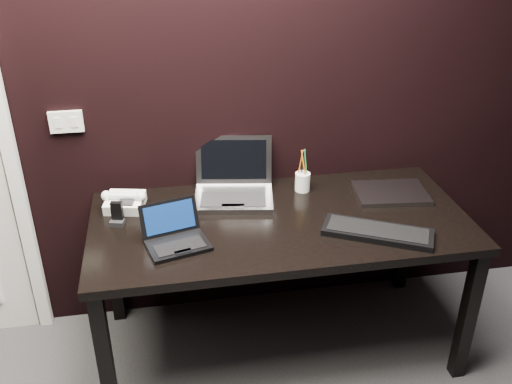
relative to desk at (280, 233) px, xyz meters
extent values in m
plane|color=black|center=(-0.30, 0.40, 0.64)|extent=(4.00, 0.00, 4.00)
cube|color=white|center=(-1.18, 0.37, 0.36)|extent=(0.06, 0.05, 2.11)
cube|color=silver|center=(-0.92, 0.39, 0.46)|extent=(0.15, 0.02, 0.10)
cube|color=silver|center=(-0.95, 0.38, 0.46)|extent=(0.03, 0.01, 0.05)
cube|color=silver|center=(-0.88, 0.38, 0.46)|extent=(0.03, 0.01, 0.05)
cube|color=black|center=(0.00, 0.00, 0.06)|extent=(1.70, 0.80, 0.04)
cube|color=black|center=(-0.80, -0.35, -0.31)|extent=(0.06, 0.06, 0.70)
cube|color=black|center=(0.80, -0.35, -0.31)|extent=(0.06, 0.06, 0.70)
cube|color=black|center=(-0.80, 0.35, -0.31)|extent=(0.06, 0.06, 0.70)
cube|color=black|center=(0.80, 0.35, -0.31)|extent=(0.06, 0.06, 0.70)
cube|color=black|center=(-0.47, -0.16, 0.09)|extent=(0.28, 0.23, 0.02)
cube|color=black|center=(-0.46, -0.18, 0.10)|extent=(0.22, 0.14, 0.00)
cube|color=black|center=(-0.45, -0.22, 0.10)|extent=(0.07, 0.04, 0.00)
cube|color=black|center=(-0.49, -0.05, 0.17)|extent=(0.25, 0.11, 0.14)
cube|color=#0A1E4B|center=(-0.49, -0.06, 0.17)|extent=(0.22, 0.09, 0.12)
cube|color=#99989D|center=(-0.18, 0.20, 0.09)|extent=(0.41, 0.33, 0.03)
cube|color=black|center=(-0.19, 0.17, 0.11)|extent=(0.32, 0.20, 0.00)
cube|color=gray|center=(-0.20, 0.10, 0.11)|extent=(0.11, 0.06, 0.00)
cube|color=#939498|center=(-0.16, 0.36, 0.22)|extent=(0.38, 0.13, 0.23)
cube|color=black|center=(-0.16, 0.36, 0.22)|extent=(0.32, 0.10, 0.19)
cube|color=black|center=(0.38, -0.21, 0.09)|extent=(0.49, 0.35, 0.03)
cube|color=black|center=(0.38, -0.21, 0.11)|extent=(0.43, 0.31, 0.00)
cube|color=gray|center=(0.58, 0.12, 0.09)|extent=(0.36, 0.28, 0.02)
cube|color=white|center=(-0.69, 0.21, 0.11)|extent=(0.20, 0.19, 0.07)
cylinder|color=silver|center=(-0.69, 0.21, 0.15)|extent=(0.16, 0.07, 0.03)
sphere|color=white|center=(-0.77, 0.22, 0.15)|extent=(0.06, 0.06, 0.05)
sphere|color=silver|center=(-0.61, 0.19, 0.15)|extent=(0.06, 0.06, 0.05)
cube|color=black|center=(-0.68, 0.17, 0.14)|extent=(0.07, 0.06, 0.01)
cube|color=black|center=(-0.72, 0.09, 0.13)|extent=(0.05, 0.04, 0.11)
cube|color=black|center=(-0.72, 0.07, 0.09)|extent=(0.07, 0.06, 0.02)
cylinder|color=white|center=(0.16, 0.25, 0.12)|extent=(0.10, 0.10, 0.09)
cylinder|color=#C75112|center=(0.15, 0.25, 0.23)|extent=(0.02, 0.02, 0.14)
cylinder|color=green|center=(0.18, 0.25, 0.23)|extent=(0.02, 0.02, 0.14)
cylinder|color=black|center=(0.16, 0.26, 0.23)|extent=(0.01, 0.01, 0.14)
cylinder|color=#C96A12|center=(0.16, 0.24, 0.23)|extent=(0.03, 0.03, 0.14)
camera|label=1|loc=(-0.50, -2.16, 1.39)|focal=40.00mm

